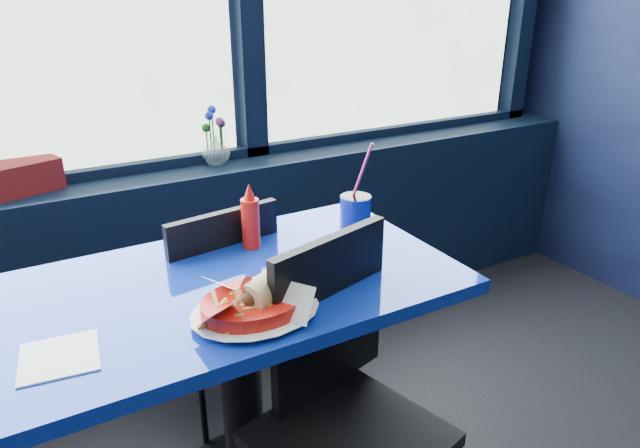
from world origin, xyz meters
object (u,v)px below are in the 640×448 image
Objects in this scene: near_table at (238,335)px; food_basket at (257,301)px; flower_vase at (216,147)px; ketchup_bottle at (250,219)px; chair_near_front at (341,392)px; chair_near_back at (222,301)px; soda_cup at (355,218)px.

near_table is 0.30m from food_basket.
flower_vase reaches higher than food_basket.
chair_near_front is at bearing -86.14° from ketchup_bottle.
near_table is 0.34m from ketchup_bottle.
chair_near_front is 1.06× the size of chair_near_back.
flower_vase is 0.76× the size of soda_cup.
soda_cup is (0.14, -0.84, -0.04)m from flower_vase.
flower_vase is at bearing 68.88° from chair_near_front.
ketchup_bottle is 0.32m from soda_cup.
ketchup_bottle is at bearing 65.26° from food_basket.
ketchup_bottle is (-0.16, -0.72, -0.03)m from flower_vase.
chair_near_front is 3.06× the size of food_basket.
near_table is 0.49m from soda_cup.
near_table is at bearing -107.59° from flower_vase.
chair_near_front is 0.64m from chair_near_back.
chair_near_back is at bearing 77.05° from food_basket.
ketchup_bottle is at bearing 78.70° from chair_near_front.
soda_cup is at bearing 25.51° from food_basket.
chair_near_front is 2.86× the size of soda_cup.
near_table is 0.35m from chair_near_front.
chair_near_back is 4.25× the size of ketchup_bottle.
food_basket is (-0.02, -0.20, 0.22)m from near_table.
ketchup_bottle is 0.64× the size of soda_cup.
ketchup_bottle is (0.06, -0.16, 0.34)m from chair_near_back.
food_basket is (-0.09, -0.52, 0.29)m from chair_near_back.
flower_vase is at bearing 99.14° from soda_cup.
ketchup_bottle is (0.12, 0.17, 0.27)m from near_table.
chair_near_front is at bearing 90.08° from chair_near_back.
soda_cup is (0.26, 0.35, 0.31)m from chair_near_front.
chair_near_back is 0.56m from soda_cup.
ketchup_bottle is at bearing -102.27° from flower_vase.
chair_near_front is at bearing -34.95° from food_basket.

